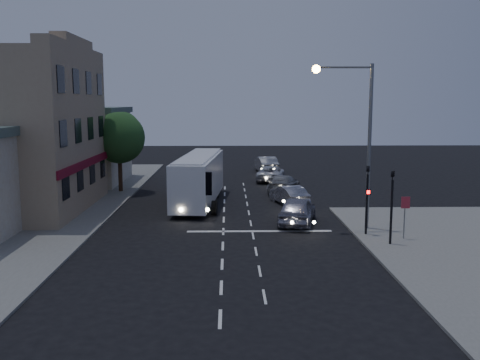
{
  "coord_description": "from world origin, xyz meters",
  "views": [
    {
      "loc": [
        0.28,
        -26.76,
        7.1
      ],
      "look_at": [
        1.02,
        6.57,
        2.2
      ],
      "focal_mm": 40.0,
      "sensor_mm": 36.0,
      "label": 1
    }
  ],
  "objects_px": {
    "traffic_signal_main": "(367,191)",
    "car_sedan_a": "(289,195)",
    "car_suv": "(297,210)",
    "tour_bus": "(199,177)",
    "car_extra": "(266,164)",
    "traffic_signal_side": "(392,198)",
    "regulatory_sign": "(405,211)",
    "car_sedan_c": "(271,173)",
    "car_sedan_b": "(284,184)",
    "street_tree": "(119,135)",
    "streetlight": "(358,127)"
  },
  "relations": [
    {
      "from": "car_suv",
      "to": "street_tree",
      "type": "distance_m",
      "value": 17.21
    },
    {
      "from": "car_suv",
      "to": "street_tree",
      "type": "xyz_separation_m",
      "value": [
        -12.52,
        11.22,
        3.69
      ]
    },
    {
      "from": "car_sedan_c",
      "to": "street_tree",
      "type": "height_order",
      "value": "street_tree"
    },
    {
      "from": "tour_bus",
      "to": "car_extra",
      "type": "height_order",
      "value": "tour_bus"
    },
    {
      "from": "regulatory_sign",
      "to": "street_tree",
      "type": "bearing_deg",
      "value": 138.92
    },
    {
      "from": "car_sedan_b",
      "to": "traffic_signal_side",
      "type": "distance_m",
      "value": 16.41
    },
    {
      "from": "car_sedan_b",
      "to": "traffic_signal_main",
      "type": "distance_m",
      "value": 14.34
    },
    {
      "from": "street_tree",
      "to": "streetlight",
      "type": "bearing_deg",
      "value": -39.51
    },
    {
      "from": "regulatory_sign",
      "to": "car_suv",
      "type": "bearing_deg",
      "value": 141.01
    },
    {
      "from": "traffic_signal_main",
      "to": "traffic_signal_side",
      "type": "distance_m",
      "value": 2.1
    },
    {
      "from": "car_sedan_a",
      "to": "regulatory_sign",
      "type": "bearing_deg",
      "value": 98.88
    },
    {
      "from": "car_sedan_b",
      "to": "traffic_signal_side",
      "type": "bearing_deg",
      "value": 120.24
    },
    {
      "from": "car_suv",
      "to": "car_extra",
      "type": "height_order",
      "value": "car_extra"
    },
    {
      "from": "car_sedan_c",
      "to": "traffic_signal_side",
      "type": "distance_m",
      "value": 22.5
    },
    {
      "from": "car_suv",
      "to": "street_tree",
      "type": "bearing_deg",
      "value": -28.12
    },
    {
      "from": "car_sedan_b",
      "to": "streetlight",
      "type": "height_order",
      "value": "streetlight"
    },
    {
      "from": "car_sedan_b",
      "to": "streetlight",
      "type": "distance_m",
      "value": 13.74
    },
    {
      "from": "traffic_signal_main",
      "to": "car_sedan_a",
      "type": "bearing_deg",
      "value": 109.06
    },
    {
      "from": "tour_bus",
      "to": "car_extra",
      "type": "relative_size",
      "value": 2.31
    },
    {
      "from": "street_tree",
      "to": "car_sedan_b",
      "type": "bearing_deg",
      "value": -1.45
    },
    {
      "from": "tour_bus",
      "to": "car_suv",
      "type": "xyz_separation_m",
      "value": [
        6.07,
        -6.4,
        -1.05
      ]
    },
    {
      "from": "car_extra",
      "to": "traffic_signal_side",
      "type": "height_order",
      "value": "traffic_signal_side"
    },
    {
      "from": "car_sedan_b",
      "to": "traffic_signal_side",
      "type": "height_order",
      "value": "traffic_signal_side"
    },
    {
      "from": "tour_bus",
      "to": "car_suv",
      "type": "height_order",
      "value": "tour_bus"
    },
    {
      "from": "street_tree",
      "to": "car_suv",
      "type": "bearing_deg",
      "value": -41.88
    },
    {
      "from": "car_sedan_c",
      "to": "regulatory_sign",
      "type": "distance_m",
      "value": 21.73
    },
    {
      "from": "car_sedan_c",
      "to": "regulatory_sign",
      "type": "bearing_deg",
      "value": 112.28
    },
    {
      "from": "car_sedan_b",
      "to": "traffic_signal_main",
      "type": "relative_size",
      "value": 1.16
    },
    {
      "from": "car_suv",
      "to": "car_sedan_c",
      "type": "xyz_separation_m",
      "value": [
        -0.2,
        17.04,
        -0.12
      ]
    },
    {
      "from": "traffic_signal_side",
      "to": "regulatory_sign",
      "type": "distance_m",
      "value": 1.61
    },
    {
      "from": "car_sedan_a",
      "to": "car_extra",
      "type": "bearing_deg",
      "value": -105.47
    },
    {
      "from": "car_suv",
      "to": "car_sedan_c",
      "type": "relative_size",
      "value": 0.96
    },
    {
      "from": "street_tree",
      "to": "traffic_signal_main",
      "type": "bearing_deg",
      "value": -42.03
    },
    {
      "from": "traffic_signal_side",
      "to": "regulatory_sign",
      "type": "height_order",
      "value": "traffic_signal_side"
    },
    {
      "from": "car_sedan_b",
      "to": "car_sedan_c",
      "type": "bearing_deg",
      "value": -67.82
    },
    {
      "from": "car_suv",
      "to": "car_sedan_a",
      "type": "relative_size",
      "value": 1.16
    },
    {
      "from": "car_extra",
      "to": "street_tree",
      "type": "distance_m",
      "value": 17.43
    },
    {
      "from": "tour_bus",
      "to": "traffic_signal_main",
      "type": "height_order",
      "value": "traffic_signal_main"
    },
    {
      "from": "traffic_signal_main",
      "to": "regulatory_sign",
      "type": "xyz_separation_m",
      "value": [
        1.7,
        -1.01,
        -0.82
      ]
    },
    {
      "from": "car_sedan_b",
      "to": "regulatory_sign",
      "type": "relative_size",
      "value": 2.17
    },
    {
      "from": "traffic_signal_main",
      "to": "traffic_signal_side",
      "type": "relative_size",
      "value": 1.0
    },
    {
      "from": "car_sedan_a",
      "to": "streetlight",
      "type": "height_order",
      "value": "streetlight"
    },
    {
      "from": "regulatory_sign",
      "to": "streetlight",
      "type": "bearing_deg",
      "value": 128.75
    },
    {
      "from": "regulatory_sign",
      "to": "tour_bus",
      "type": "bearing_deg",
      "value": 136.66
    },
    {
      "from": "car_extra",
      "to": "traffic_signal_side",
      "type": "relative_size",
      "value": 1.2
    },
    {
      "from": "car_sedan_a",
      "to": "traffic_signal_side",
      "type": "distance_m",
      "value": 11.69
    },
    {
      "from": "tour_bus",
      "to": "traffic_signal_main",
      "type": "distance_m",
      "value": 13.29
    },
    {
      "from": "traffic_signal_main",
      "to": "regulatory_sign",
      "type": "bearing_deg",
      "value": -30.84
    },
    {
      "from": "car_extra",
      "to": "car_sedan_c",
      "type": "bearing_deg",
      "value": 83.04
    },
    {
      "from": "car_suv",
      "to": "car_sedan_b",
      "type": "relative_size",
      "value": 0.99
    }
  ]
}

